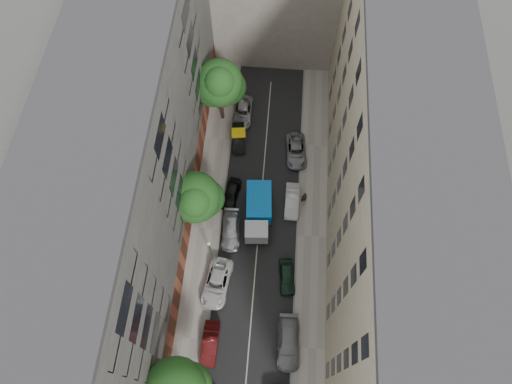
# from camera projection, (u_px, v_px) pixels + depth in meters

# --- Properties ---
(ground) EXTENTS (120.00, 120.00, 0.00)m
(ground) POSITION_uv_depth(u_px,v_px,m) (258.00, 233.00, 47.21)
(ground) COLOR #4C4C49
(ground) RESTS_ON ground
(road_surface) EXTENTS (8.00, 44.00, 0.02)m
(road_surface) POSITION_uv_depth(u_px,v_px,m) (258.00, 233.00, 47.20)
(road_surface) COLOR black
(road_surface) RESTS_ON ground
(sidewalk_left) EXTENTS (3.00, 44.00, 0.15)m
(sidewalk_left) POSITION_uv_depth(u_px,v_px,m) (206.00, 228.00, 47.34)
(sidewalk_left) COLOR gray
(sidewalk_left) RESTS_ON ground
(sidewalk_right) EXTENTS (3.00, 44.00, 0.15)m
(sidewalk_right) POSITION_uv_depth(u_px,v_px,m) (312.00, 236.00, 46.95)
(sidewalk_right) COLOR gray
(sidewalk_right) RESTS_ON ground
(building_left) EXTENTS (8.00, 44.00, 20.00)m
(building_left) POSITION_uv_depth(u_px,v_px,m) (130.00, 180.00, 38.62)
(building_left) COLOR #464441
(building_left) RESTS_ON ground
(building_right) EXTENTS (8.00, 44.00, 20.00)m
(building_right) POSITION_uv_depth(u_px,v_px,m) (391.00, 199.00, 37.84)
(building_right) COLOR beige
(building_right) RESTS_ON ground
(tarp_truck) EXTENTS (2.85, 6.36, 2.87)m
(tarp_truck) POSITION_uv_depth(u_px,v_px,m) (258.00, 212.00, 46.53)
(tarp_truck) COLOR black
(tarp_truck) RESTS_ON ground
(car_left_1) EXTENTS (1.50, 4.09, 1.34)m
(car_left_1) POSITION_uv_depth(u_px,v_px,m) (210.00, 343.00, 41.73)
(car_left_1) COLOR #490E0F
(car_left_1) RESTS_ON ground
(car_left_2) EXTENTS (2.99, 5.40, 1.43)m
(car_left_2) POSITION_uv_depth(u_px,v_px,m) (217.00, 283.00, 44.15)
(car_left_2) COLOR silver
(car_left_2) RESTS_ON ground
(car_left_3) EXTENTS (2.12, 4.62, 1.31)m
(car_left_3) POSITION_uv_depth(u_px,v_px,m) (231.00, 230.00, 46.63)
(car_left_3) COLOR #B3B4B8
(car_left_3) RESTS_ON ground
(car_left_4) EXTENTS (2.14, 4.02, 1.30)m
(car_left_4) POSITION_uv_depth(u_px,v_px,m) (231.00, 194.00, 48.46)
(car_left_4) COLOR black
(car_left_4) RESTS_ON ground
(car_left_5) EXTENTS (1.86, 4.10, 1.30)m
(car_left_5) POSITION_uv_depth(u_px,v_px,m) (239.00, 138.00, 51.56)
(car_left_5) COLOR black
(car_left_5) RESTS_ON ground
(car_left_6) EXTENTS (2.20, 4.63, 1.28)m
(car_left_6) POSITION_uv_depth(u_px,v_px,m) (243.00, 112.00, 53.15)
(car_left_6) COLOR #B2B2B7
(car_left_6) RESTS_ON ground
(car_right_1) EXTENTS (2.24, 5.13, 1.47)m
(car_right_1) POSITION_uv_depth(u_px,v_px,m) (288.00, 343.00, 41.68)
(car_right_1) COLOR gray
(car_right_1) RESTS_ON ground
(car_right_2) EXTENTS (1.89, 3.87, 1.27)m
(car_right_2) POSITION_uv_depth(u_px,v_px,m) (287.00, 277.00, 44.51)
(car_right_2) COLOR black
(car_right_2) RESTS_ON ground
(car_right_3) EXTENTS (1.44, 4.12, 1.36)m
(car_right_3) POSITION_uv_depth(u_px,v_px,m) (292.00, 201.00, 48.06)
(car_right_3) COLOR silver
(car_right_3) RESTS_ON ground
(car_right_4) EXTENTS (2.64, 4.92, 1.31)m
(car_right_4) POSITION_uv_depth(u_px,v_px,m) (296.00, 151.00, 50.80)
(car_right_4) COLOR gray
(car_right_4) RESTS_ON ground
(tree_mid) EXTENTS (5.28, 5.00, 7.79)m
(tree_mid) POSITION_uv_depth(u_px,v_px,m) (196.00, 199.00, 43.13)
(tree_mid) COLOR #382619
(tree_mid) RESTS_ON sidewalk_left
(tree_far) EXTENTS (5.38, 5.12, 8.95)m
(tree_far) POSITION_uv_depth(u_px,v_px,m) (220.00, 85.00, 47.97)
(tree_far) COLOR #382619
(tree_far) RESTS_ON sidewalk_left
(lamp_post) EXTENTS (0.36, 0.36, 5.78)m
(lamp_post) POSITION_uv_depth(u_px,v_px,m) (211.00, 251.00, 42.40)
(lamp_post) COLOR #185428
(lamp_post) RESTS_ON sidewalk_left
(pedestrian) EXTENTS (0.75, 0.58, 1.81)m
(pedestrian) POSITION_uv_depth(u_px,v_px,m) (304.00, 197.00, 47.82)
(pedestrian) COLOR black
(pedestrian) RESTS_ON sidewalk_right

